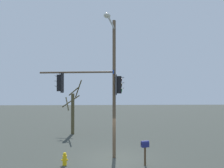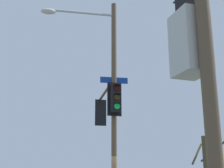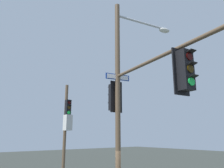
# 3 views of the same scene
# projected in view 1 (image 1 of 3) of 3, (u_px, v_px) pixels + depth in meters

# --- Properties ---
(ground_plane) EXTENTS (80.00, 80.00, 0.00)m
(ground_plane) POSITION_uv_depth(u_px,v_px,m) (115.00, 159.00, 13.04)
(ground_plane) COLOR #363B35
(main_signal_pole_assembly) EXTENTS (5.64, 3.94, 8.79)m
(main_signal_pole_assembly) POSITION_uv_depth(u_px,v_px,m) (101.00, 80.00, 13.35)
(main_signal_pole_assembly) COLOR brown
(main_signal_pole_assembly) RESTS_ON ground
(fire_hydrant) EXTENTS (0.38, 0.24, 0.73)m
(fire_hydrant) POSITION_uv_depth(u_px,v_px,m) (65.00, 159.00, 12.03)
(fire_hydrant) COLOR yellow
(fire_hydrant) RESTS_ON ground
(mailbox) EXTENTS (0.48, 0.32, 1.41)m
(mailbox) POSITION_uv_depth(u_px,v_px,m) (145.00, 146.00, 12.01)
(mailbox) COLOR #4C3823
(mailbox) RESTS_ON ground
(bare_tree_behind_pole) EXTENTS (2.07, 1.92, 5.21)m
(bare_tree_behind_pole) POSITION_uv_depth(u_px,v_px,m) (73.00, 110.00, 20.18)
(bare_tree_behind_pole) COLOR #4A4429
(bare_tree_behind_pole) RESTS_ON ground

